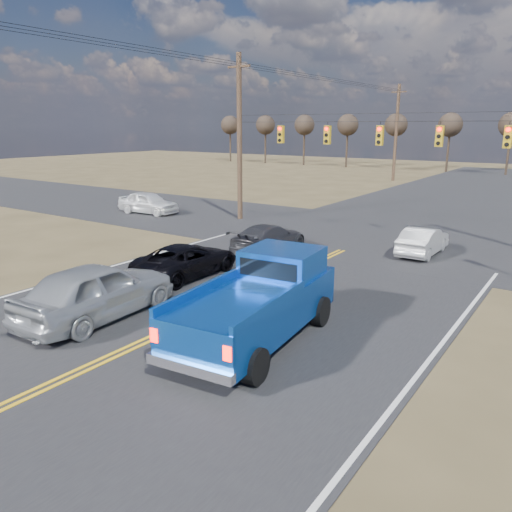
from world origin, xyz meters
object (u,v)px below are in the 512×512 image
Objects in this scene: silver_suv at (97,290)px; white_car_queue at (423,241)px; pickup_truck at (260,302)px; black_suv at (187,260)px; cross_car_west at (148,203)px; dgrey_car_queue at (269,238)px.

silver_suv is 1.35× the size of white_car_queue.
silver_suv reaches higher than white_car_queue.
white_car_queue is at bearing 80.28° from pickup_truck.
pickup_truck is 5.25m from silver_suv.
white_car_queue is (6.69, 8.71, 0.00)m from black_suv.
silver_suv is 19.22m from cross_car_west.
cross_car_west is (-12.58, 4.28, 0.08)m from dgrey_car_queue.
black_suv is 1.06× the size of cross_car_west.
white_car_queue is 0.86× the size of dgrey_car_queue.
black_suv is at bearing -132.47° from cross_car_west.
black_suv is (-5.87, 3.47, -0.48)m from pickup_truck.
dgrey_car_queue is at bearing 30.96° from white_car_queue.
dgrey_car_queue reaches higher than black_suv.
white_car_queue is at bearing -116.44° from silver_suv.
white_car_queue is at bearing -96.51° from cross_car_west.
dgrey_car_queue is at bearing -113.41° from cross_car_west.
cross_car_west is at bearing -18.44° from dgrey_car_queue.
pickup_truck is 12.22m from white_car_queue.
silver_suv is 14.88m from white_car_queue.
cross_car_west is (-17.88, 12.80, -0.38)m from pickup_truck.
black_suv is 5.08m from dgrey_car_queue.
pickup_truck is at bearing 149.81° from black_suv.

